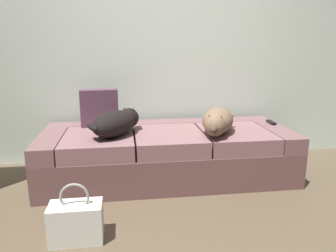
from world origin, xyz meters
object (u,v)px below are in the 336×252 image
Objects in this scene: dog_tan at (217,121)px; tv_remote at (271,122)px; couch at (167,154)px; throw_pillow at (99,108)px; dog_dark at (117,122)px; handbag at (76,222)px.

dog_tan is 0.68m from tv_remote.
dog_tan is at bearing -22.14° from couch.
couch is 0.75m from throw_pillow.
dog_tan is at bearing -4.65° from dog_dark.
throw_pillow is at bearing 157.83° from dog_tan.
throw_pillow is (-1.62, 0.14, 0.16)m from tv_remote.
couch is 1.16m from handbag.
tv_remote is at bearing 7.93° from dog_dark.
couch is 0.56m from dog_dark.
throw_pillow reaches higher than dog_dark.
dog_dark is 0.38m from throw_pillow.
tv_remote reaches higher than handbag.
tv_remote is (0.62, 0.27, -0.10)m from dog_tan.
dog_tan reaches higher than tv_remote.
throw_pillow reaches higher than handbag.
handbag is (-0.25, -0.83, -0.42)m from dog_dark.
tv_remote is 0.44× the size of throw_pillow.
throw_pillow reaches higher than couch.
handbag is (-1.71, -1.04, -0.32)m from tv_remote.
dog_dark is 0.96m from handbag.
handbag is (-0.09, -1.17, -0.48)m from throw_pillow.
dog_dark is at bearing -167.58° from couch.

